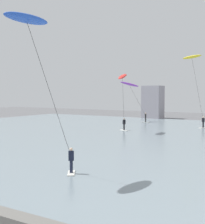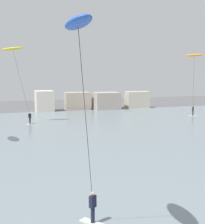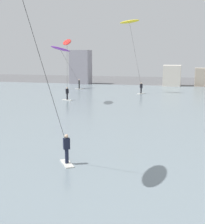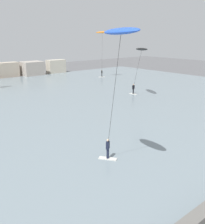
{
  "view_description": "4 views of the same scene",
  "coord_description": "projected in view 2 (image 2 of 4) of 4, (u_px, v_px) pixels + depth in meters",
  "views": [
    {
      "loc": [
        10.41,
        -3.67,
        5.24
      ],
      "look_at": [
        -3.3,
        18.1,
        3.7
      ],
      "focal_mm": 52.86,
      "sensor_mm": 36.0,
      "label": 1
    },
    {
      "loc": [
        -6.4,
        -2.28,
        7.72
      ],
      "look_at": [
        -0.68,
        16.02,
        5.21
      ],
      "focal_mm": 52.98,
      "sensor_mm": 36.0,
      "label": 2
    },
    {
      "loc": [
        3.78,
        -2.95,
        6.0
      ],
      "look_at": [
        -0.8,
        14.84,
        2.64
      ],
      "focal_mm": 51.95,
      "sensor_mm": 36.0,
      "label": 3
    },
    {
      "loc": [
        -14.21,
        -0.95,
        9.22
      ],
      "look_at": [
        -0.59,
        15.26,
        2.97
      ],
      "focal_mm": 41.72,
      "sensor_mm": 36.0,
      "label": 4
    }
  ],
  "objects": [
    {
      "name": "water_bay",
      "position": [
        66.0,
        143.0,
        34.27
      ],
      "size": [
        84.0,
        52.0,
        0.1
      ],
      "primitive_type": "cube",
      "color": "gray",
      "rests_on": "ground"
    },
    {
      "name": "kitesurfer_blue",
      "position": [
        80.0,
        47.0,
        12.85
      ],
      "size": [
        2.49,
        4.77,
        9.65
      ],
      "color": "silver",
      "rests_on": "water_bay"
    },
    {
      "name": "kitesurfer_yellow",
      "position": [
        15.0,
        57.0,
        44.8
      ],
      "size": [
        4.07,
        2.03,
        10.73
      ],
      "color": "silver",
      "rests_on": "water_bay"
    },
    {
      "name": "kitesurfer_orange",
      "position": [
        194.0,
        62.0,
        51.41
      ],
      "size": [
        3.19,
        3.23,
        10.01
      ],
      "color": "silver",
      "rests_on": "water_bay"
    },
    {
      "name": "far_shore_buildings",
      "position": [
        50.0,
        100.0,
        60.13
      ],
      "size": [
        39.74,
        4.6,
        6.54
      ],
      "color": "gray",
      "rests_on": "ground"
    }
  ]
}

